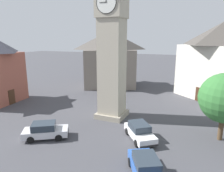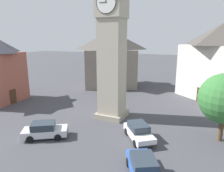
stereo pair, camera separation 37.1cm
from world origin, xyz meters
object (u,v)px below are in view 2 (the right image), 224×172
car_silver_kerb (45,130)px  building_terrace_right (221,61)px  clock_tower (112,13)px  car_blue_kerb (139,132)px  building_shop_left (111,58)px  car_red_corner (143,167)px  pedestrian (103,89)px

car_silver_kerb → building_terrace_right: bearing=-125.8°
car_silver_kerb → clock_tower: bearing=-115.1°
car_silver_kerb → building_terrace_right: building_terrace_right is taller
clock_tower → building_terrace_right: (-11.80, -13.75, -5.99)m
car_blue_kerb → building_shop_left: bearing=-58.7°
car_blue_kerb → car_silver_kerb: same height
car_red_corner → building_shop_left: (13.57, -24.29, 4.66)m
car_red_corner → building_terrace_right: 24.16m
pedestrian → building_shop_left: size_ratio=0.14×
clock_tower → building_shop_left: (7.04, -15.03, -6.48)m
clock_tower → car_red_corner: clock_tower is taller
building_terrace_right → car_blue_kerb: bearing=68.3°
pedestrian → building_terrace_right: size_ratio=0.13×
car_red_corner → clock_tower: bearing=-54.8°
clock_tower → car_silver_kerb: bearing=64.9°
car_blue_kerb → building_terrace_right: (-7.15, -17.94, 5.15)m
pedestrian → car_blue_kerb: bearing=128.8°
car_red_corner → pedestrian: 21.11m
car_red_corner → building_terrace_right: building_terrace_right is taller
clock_tower → car_silver_kerb: (3.55, 7.58, -11.14)m
car_silver_kerb → car_red_corner: same height
clock_tower → building_terrace_right: size_ratio=1.51×
car_silver_kerb → pedestrian: size_ratio=2.59×
clock_tower → pedestrian: size_ratio=12.04×
car_blue_kerb → car_red_corner: bearing=110.3°
pedestrian → building_terrace_right: building_terrace_right is taller
clock_tower → building_shop_left: size_ratio=1.64×
car_blue_kerb → car_red_corner: size_ratio=0.97×
car_red_corner → pedestrian: pedestrian is taller
car_silver_kerb → building_shop_left: (3.49, -22.61, 4.66)m
building_shop_left → car_silver_kerb: bearing=98.8°
clock_tower → car_blue_kerb: clock_tower is taller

